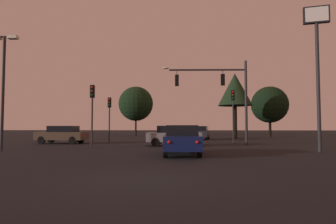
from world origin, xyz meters
name	(u,v)px	position (x,y,z in m)	size (l,w,h in m)	color
ground_plane	(177,140)	(0.00, 24.50, 0.00)	(168.00, 168.00, 0.00)	black
traffic_signal_mast_arm	(221,88)	(3.85, 14.98, 4.54)	(6.77, 0.61, 6.71)	#232326
traffic_light_corner_left	(109,111)	(-5.91, 17.54, 2.91)	(0.32, 0.36, 4.09)	#232326
traffic_light_corner_right	(92,103)	(-5.57, 11.89, 3.12)	(0.32, 0.36, 4.40)	#232326
traffic_light_median	(233,106)	(5.19, 17.70, 3.30)	(0.34, 0.37, 4.69)	#232326
car_nearside_lane	(181,139)	(0.84, 7.06, 0.80)	(2.02, 4.45, 1.52)	#0F1947
car_crossing_left	(174,135)	(0.12, 13.90, 0.80)	(4.19, 1.90, 1.52)	gray
car_crossing_right	(62,134)	(-9.63, 16.11, 0.79)	(4.32, 1.96, 1.52)	#473828
car_far_lane	(200,132)	(2.61, 24.82, 0.79)	(2.43, 4.24, 1.52)	#232328
parking_lot_lamp_post	(3,76)	(-10.17, 8.91, 4.58)	(1.70, 0.36, 7.09)	#232326
store_sign_illuminated	(317,47)	(8.68, 9.08, 6.08)	(1.42, 0.53, 8.46)	#232326
tree_behind_sign	(270,105)	(13.14, 34.53, 4.66)	(5.32, 5.32, 7.33)	black
tree_left_far	(136,104)	(-7.27, 38.11, 5.20)	(5.63, 5.63, 8.02)	black
tree_center_horizon	(235,90)	(7.19, 28.67, 6.15)	(4.31, 4.31, 8.26)	black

